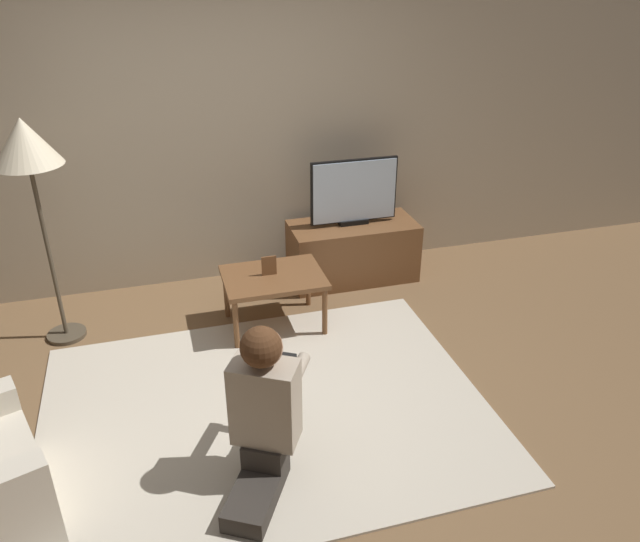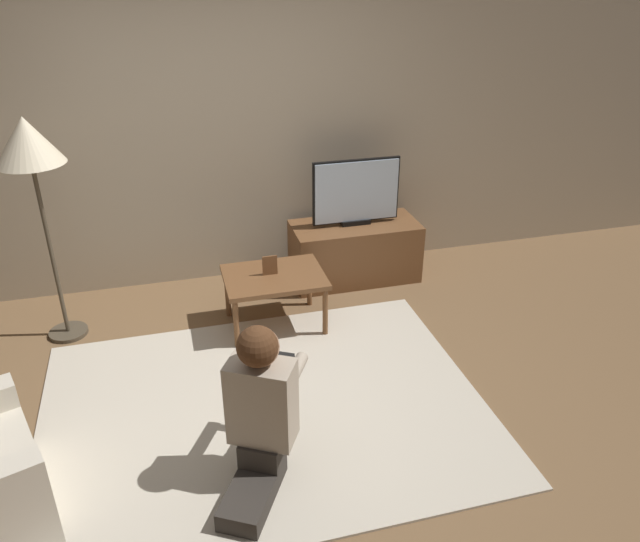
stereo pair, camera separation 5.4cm
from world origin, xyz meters
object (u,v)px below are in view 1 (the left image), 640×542
tv (354,192)px  floor_lamp (27,152)px  person_kneeling (264,408)px  coffee_table (273,281)px

tv → floor_lamp: floor_lamp is taller
tv → floor_lamp: 2.45m
floor_lamp → person_kneeling: floor_lamp is taller
coffee_table → tv: bearing=35.9°
tv → floor_lamp: bearing=-172.4°
tv → coffee_table: 1.09m
tv → person_kneeling: bearing=-119.5°
floor_lamp → coffee_table: bearing=-10.4°
person_kneeling → tv: bearing=-90.0°
tv → person_kneeling: 2.44m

